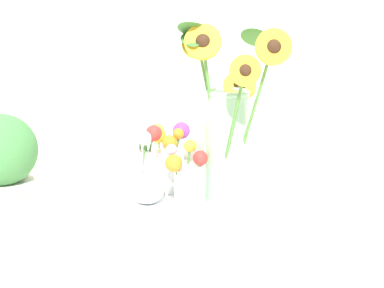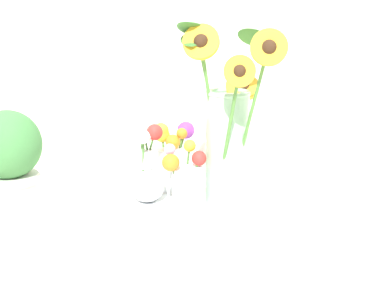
{
  "view_description": "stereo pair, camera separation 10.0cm",
  "coord_description": "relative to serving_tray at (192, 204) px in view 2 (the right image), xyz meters",
  "views": [
    {
      "loc": [
        -0.01,
        -0.92,
        0.42
      ],
      "look_at": [
        -0.03,
        0.04,
        0.15
      ],
      "focal_mm": 42.0,
      "sensor_mm": 36.0,
      "label": 1
    },
    {
      "loc": [
        0.09,
        -0.92,
        0.42
      ],
      "look_at": [
        -0.03,
        0.04,
        0.15
      ],
      "focal_mm": 42.0,
      "sensor_mm": 36.0,
      "label": 2
    }
  ],
  "objects": [
    {
      "name": "vase_small_center",
      "position": [
        -0.01,
        -0.04,
        0.07
      ],
      "size": [
        0.09,
        0.09,
        0.15
      ],
      "color": "white",
      "rests_on": "serving_tray"
    },
    {
      "name": "vase_bulb_right",
      "position": [
        -0.1,
        -0.01,
        0.08
      ],
      "size": [
        0.08,
        0.1,
        0.18
      ],
      "color": "white",
      "rests_on": "serving_tray"
    },
    {
      "name": "serving_tray",
      "position": [
        0.0,
        0.0,
        0.0
      ],
      "size": [
        0.41,
        0.41,
        0.02
      ],
      "color": "silver",
      "rests_on": "ground_plane"
    },
    {
      "name": "vase_small_back",
      "position": [
        -0.06,
        0.08,
        0.09
      ],
      "size": [
        0.1,
        0.09,
        0.16
      ],
      "color": "white",
      "rests_on": "serving_tray"
    },
    {
      "name": "ground_plane",
      "position": [
        0.03,
        -0.04,
        -0.01
      ],
      "size": [
        6.0,
        6.0,
        0.0
      ],
      "primitive_type": "plane",
      "color": "silver"
    },
    {
      "name": "mason_jar_sunflowers",
      "position": [
        0.07,
        0.0,
        0.18
      ],
      "size": [
        0.24,
        0.22,
        0.41
      ],
      "color": "#99CC9E",
      "rests_on": "serving_tray"
    },
    {
      "name": "potted_plant",
      "position": [
        -0.4,
        -0.07,
        0.12
      ],
      "size": [
        0.14,
        0.14,
        0.24
      ],
      "color": "beige",
      "rests_on": "ground_plane"
    }
  ]
}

